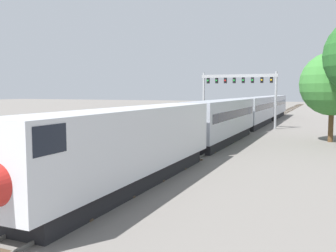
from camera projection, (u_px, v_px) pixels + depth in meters
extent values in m
plane|color=slate|center=(62.00, 201.00, 19.76)|extent=(400.00, 400.00, 0.00)
cube|color=slate|center=(264.00, 120.00, 74.16)|extent=(0.07, 200.00, 0.16)
cube|color=slate|center=(271.00, 120.00, 73.59)|extent=(0.07, 200.00, 0.16)
cube|color=#473828|center=(68.00, 217.00, 17.14)|extent=(2.60, 0.24, 0.10)
cube|color=#473828|center=(114.00, 194.00, 20.80)|extent=(2.60, 0.24, 0.10)
cube|color=#473828|center=(146.00, 179.00, 24.47)|extent=(2.60, 0.24, 0.10)
cube|color=#473828|center=(170.00, 168.00, 28.13)|extent=(2.60, 0.24, 0.10)
cube|color=#473828|center=(188.00, 159.00, 31.79)|extent=(2.60, 0.24, 0.10)
cube|color=#473828|center=(202.00, 152.00, 35.45)|extent=(2.60, 0.24, 0.10)
cube|color=#473828|center=(214.00, 146.00, 39.11)|extent=(2.60, 0.24, 0.10)
cube|color=#473828|center=(224.00, 141.00, 42.77)|extent=(2.60, 0.24, 0.10)
cube|color=#473828|center=(232.00, 137.00, 46.43)|extent=(2.60, 0.24, 0.10)
cube|color=#473828|center=(239.00, 134.00, 50.09)|extent=(2.60, 0.24, 0.10)
cube|color=#473828|center=(245.00, 131.00, 53.75)|extent=(2.60, 0.24, 0.10)
cube|color=#473828|center=(250.00, 129.00, 57.41)|extent=(2.60, 0.24, 0.10)
cube|color=#473828|center=(255.00, 126.00, 61.07)|extent=(2.60, 0.24, 0.10)
cube|color=#473828|center=(259.00, 124.00, 64.73)|extent=(2.60, 0.24, 0.10)
cube|color=#473828|center=(263.00, 123.00, 68.39)|extent=(2.60, 0.24, 0.10)
cube|color=#473828|center=(266.00, 121.00, 72.05)|extent=(2.60, 0.24, 0.10)
cube|color=#473828|center=(269.00, 120.00, 75.71)|extent=(2.60, 0.24, 0.10)
cube|color=#473828|center=(272.00, 118.00, 79.37)|extent=(2.60, 0.24, 0.10)
cube|color=#473828|center=(274.00, 117.00, 83.03)|extent=(2.60, 0.24, 0.10)
cube|color=#473828|center=(277.00, 116.00, 86.69)|extent=(2.60, 0.24, 0.10)
cube|color=#473828|center=(279.00, 115.00, 90.35)|extent=(2.60, 0.24, 0.10)
cube|color=#473828|center=(281.00, 114.00, 94.01)|extent=(2.60, 0.24, 0.10)
cube|color=#473828|center=(282.00, 113.00, 97.67)|extent=(2.60, 0.24, 0.10)
cube|color=#473828|center=(284.00, 112.00, 101.33)|extent=(2.60, 0.24, 0.10)
cube|color=#473828|center=(286.00, 112.00, 104.99)|extent=(2.60, 0.24, 0.10)
cube|color=#473828|center=(287.00, 111.00, 108.65)|extent=(2.60, 0.24, 0.10)
cube|color=#473828|center=(288.00, 110.00, 112.31)|extent=(2.60, 0.24, 0.10)
cube|color=#473828|center=(290.00, 110.00, 115.97)|extent=(2.60, 0.24, 0.10)
cube|color=#473828|center=(291.00, 109.00, 119.63)|extent=(2.60, 0.24, 0.10)
cube|color=#473828|center=(292.00, 109.00, 123.29)|extent=(2.60, 0.24, 0.10)
cube|color=#473828|center=(293.00, 108.00, 126.95)|extent=(2.60, 0.24, 0.10)
cube|color=#473828|center=(294.00, 108.00, 130.61)|extent=(2.60, 0.24, 0.10)
cube|color=#473828|center=(295.00, 107.00, 134.27)|extent=(2.60, 0.24, 0.10)
cube|color=#473828|center=(296.00, 107.00, 137.93)|extent=(2.60, 0.24, 0.10)
cube|color=#473828|center=(297.00, 106.00, 141.59)|extent=(2.60, 0.24, 0.10)
cube|color=#473828|center=(297.00, 106.00, 145.25)|extent=(2.60, 0.24, 0.10)
cube|color=#473828|center=(298.00, 106.00, 148.91)|extent=(2.60, 0.24, 0.10)
cube|color=#473828|center=(299.00, 105.00, 152.57)|extent=(2.60, 0.24, 0.10)
cube|color=#473828|center=(300.00, 105.00, 156.23)|extent=(2.60, 0.24, 0.10)
cube|color=#473828|center=(300.00, 105.00, 159.89)|extent=(2.60, 0.24, 0.10)
cube|color=#473828|center=(301.00, 104.00, 163.55)|extent=(2.60, 0.24, 0.10)
cube|color=slate|center=(208.00, 128.00, 58.01)|extent=(0.07, 160.00, 0.16)
cube|color=slate|center=(217.00, 128.00, 57.45)|extent=(0.07, 160.00, 0.16)
cube|color=#473828|center=(37.00, 185.00, 22.96)|extent=(2.60, 0.24, 0.10)
cube|color=#473828|center=(77.00, 172.00, 26.62)|extent=(2.60, 0.24, 0.10)
cube|color=#473828|center=(108.00, 162.00, 30.28)|extent=(2.60, 0.24, 0.10)
cube|color=#473828|center=(131.00, 154.00, 33.94)|extent=(2.60, 0.24, 0.10)
cube|color=#473828|center=(150.00, 148.00, 37.60)|extent=(2.60, 0.24, 0.10)
cube|color=#473828|center=(166.00, 143.00, 41.26)|extent=(2.60, 0.24, 0.10)
cube|color=#473828|center=(179.00, 139.00, 44.92)|extent=(2.60, 0.24, 0.10)
cube|color=#473828|center=(191.00, 135.00, 48.58)|extent=(2.60, 0.24, 0.10)
cube|color=#473828|center=(200.00, 132.00, 52.24)|extent=(2.60, 0.24, 0.10)
cube|color=#473828|center=(209.00, 130.00, 55.90)|extent=(2.60, 0.24, 0.10)
cube|color=#473828|center=(216.00, 127.00, 59.57)|extent=(2.60, 0.24, 0.10)
cube|color=#473828|center=(222.00, 125.00, 63.23)|extent=(2.60, 0.24, 0.10)
cube|color=#473828|center=(228.00, 123.00, 66.89)|extent=(2.60, 0.24, 0.10)
cube|color=#473828|center=(233.00, 122.00, 70.55)|extent=(2.60, 0.24, 0.10)
cube|color=#473828|center=(238.00, 120.00, 74.21)|extent=(2.60, 0.24, 0.10)
cube|color=#473828|center=(242.00, 119.00, 77.87)|extent=(2.60, 0.24, 0.10)
cube|color=#473828|center=(246.00, 117.00, 81.53)|extent=(2.60, 0.24, 0.10)
cube|color=#473828|center=(250.00, 116.00, 85.19)|extent=(2.60, 0.24, 0.10)
cube|color=#473828|center=(253.00, 115.00, 88.85)|extent=(2.60, 0.24, 0.10)
cube|color=#473828|center=(256.00, 114.00, 92.51)|extent=(2.60, 0.24, 0.10)
cube|color=#473828|center=(259.00, 113.00, 96.17)|extent=(2.60, 0.24, 0.10)
cube|color=#473828|center=(261.00, 113.00, 99.83)|extent=(2.60, 0.24, 0.10)
cube|color=#473828|center=(263.00, 112.00, 103.49)|extent=(2.60, 0.24, 0.10)
cube|color=#473828|center=(266.00, 111.00, 107.15)|extent=(2.60, 0.24, 0.10)
cube|color=#473828|center=(268.00, 111.00, 110.81)|extent=(2.60, 0.24, 0.10)
cube|color=#473828|center=(270.00, 110.00, 114.47)|extent=(2.60, 0.24, 0.10)
cube|color=#473828|center=(271.00, 109.00, 118.13)|extent=(2.60, 0.24, 0.10)
cube|color=#473828|center=(273.00, 109.00, 121.79)|extent=(2.60, 0.24, 0.10)
cube|color=#473828|center=(275.00, 108.00, 125.45)|extent=(2.60, 0.24, 0.10)
cube|color=#473828|center=(276.00, 108.00, 129.11)|extent=(2.60, 0.24, 0.10)
cube|color=silver|center=(132.00, 139.00, 22.54)|extent=(3.00, 20.38, 3.80)
cube|color=black|center=(19.00, 138.00, 14.21)|extent=(3.04, 1.80, 1.10)
cube|color=black|center=(133.00, 178.00, 22.77)|extent=(2.52, 18.34, 1.00)
cube|color=#9EA3AD|center=(223.00, 117.00, 42.11)|extent=(3.00, 20.38, 3.80)
cube|color=black|center=(223.00, 113.00, 42.07)|extent=(3.04, 18.75, 0.90)
cube|color=black|center=(223.00, 138.00, 42.33)|extent=(2.52, 18.34, 1.00)
cube|color=#9EA3AD|center=(257.00, 109.00, 61.67)|extent=(3.00, 20.38, 3.80)
cube|color=black|center=(257.00, 106.00, 61.63)|extent=(3.04, 18.75, 0.90)
cube|color=black|center=(256.00, 123.00, 61.89)|extent=(2.52, 18.34, 1.00)
cube|color=#9EA3AD|center=(274.00, 104.00, 81.23)|extent=(3.00, 20.38, 3.80)
cube|color=black|center=(274.00, 103.00, 81.20)|extent=(3.04, 18.75, 0.90)
cube|color=black|center=(273.00, 115.00, 81.46)|extent=(2.52, 18.34, 1.00)
cylinder|color=#999BA0|center=(204.00, 100.00, 61.31)|extent=(0.36, 0.36, 8.81)
cylinder|color=#999BA0|center=(276.00, 100.00, 56.80)|extent=(0.36, 0.36, 8.81)
cube|color=#999BA0|center=(239.00, 76.00, 58.70)|extent=(12.10, 0.36, 0.50)
cube|color=black|center=(208.00, 81.00, 60.79)|extent=(0.44, 0.32, 0.90)
sphere|color=green|center=(208.00, 81.00, 60.61)|extent=(0.28, 0.28, 0.28)
cube|color=black|center=(217.00, 81.00, 60.22)|extent=(0.44, 0.32, 0.90)
sphere|color=green|center=(216.00, 81.00, 60.05)|extent=(0.28, 0.28, 0.28)
cube|color=black|center=(225.00, 81.00, 59.66)|extent=(0.44, 0.32, 0.90)
sphere|color=red|center=(225.00, 80.00, 59.48)|extent=(0.28, 0.28, 0.28)
cube|color=black|center=(234.00, 80.00, 59.09)|extent=(0.44, 0.32, 0.90)
sphere|color=green|center=(234.00, 80.00, 58.92)|extent=(0.28, 0.28, 0.28)
cube|color=black|center=(243.00, 80.00, 58.53)|extent=(0.44, 0.32, 0.90)
sphere|color=green|center=(243.00, 80.00, 58.36)|extent=(0.28, 0.28, 0.28)
cube|color=black|center=(252.00, 80.00, 57.97)|extent=(0.44, 0.32, 0.90)
sphere|color=green|center=(252.00, 80.00, 57.79)|extent=(0.28, 0.28, 0.28)
cube|color=black|center=(262.00, 80.00, 57.40)|extent=(0.44, 0.32, 0.90)
sphere|color=yellow|center=(262.00, 80.00, 57.23)|extent=(0.28, 0.28, 0.28)
cube|color=black|center=(271.00, 80.00, 56.84)|extent=(0.44, 0.32, 0.90)
sphere|color=yellow|center=(271.00, 80.00, 56.66)|extent=(0.28, 0.28, 0.28)
cylinder|color=brown|center=(331.00, 124.00, 42.48)|extent=(0.56, 0.56, 4.11)
sphere|color=#387A33|center=(333.00, 84.00, 42.05)|extent=(7.23, 7.23, 7.23)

